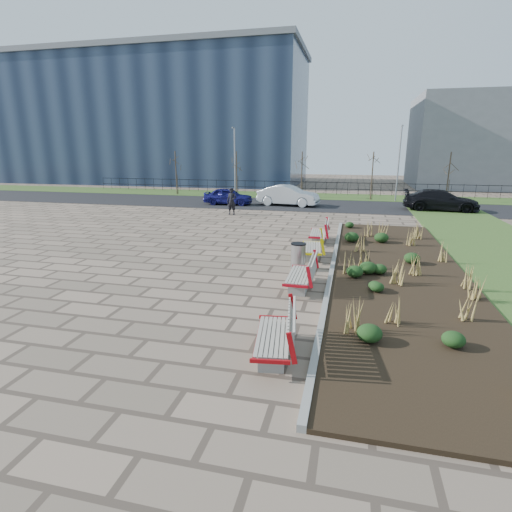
% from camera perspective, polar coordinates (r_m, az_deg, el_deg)
% --- Properties ---
extents(ground, '(120.00, 120.00, 0.00)m').
position_cam_1_polar(ground, '(11.25, -11.18, -7.88)').
color(ground, '#836D5A').
rests_on(ground, ground).
extents(planting_bed, '(4.50, 18.00, 0.10)m').
position_cam_1_polar(planting_bed, '(15.09, 19.71, -2.29)').
color(planting_bed, black).
rests_on(planting_bed, ground).
extents(planting_curb, '(0.16, 18.00, 0.15)m').
position_cam_1_polar(planting_curb, '(14.99, 10.85, -1.66)').
color(planting_curb, gray).
rests_on(planting_curb, ground).
extents(grass_verge_far, '(80.00, 5.00, 0.04)m').
position_cam_1_polar(grass_verge_far, '(37.87, 6.74, 8.54)').
color(grass_verge_far, '#33511E').
rests_on(grass_verge_far, ground).
extents(road, '(80.00, 7.00, 0.02)m').
position_cam_1_polar(road, '(31.97, 5.41, 7.34)').
color(road, black).
rests_on(road, ground).
extents(bench_a, '(1.18, 2.20, 1.00)m').
position_cam_1_polar(bench_a, '(8.73, 2.45, -11.02)').
color(bench_a, '#AB0B11').
rests_on(bench_a, ground).
extents(bench_b, '(0.90, 2.10, 1.00)m').
position_cam_1_polar(bench_b, '(12.77, 6.28, -2.46)').
color(bench_b, '#AF0B18').
rests_on(bench_b, ground).
extents(bench_c, '(1.10, 2.18, 1.00)m').
position_cam_1_polar(bench_c, '(16.37, 7.99, 1.44)').
color(bench_c, yellow).
rests_on(bench_c, ground).
extents(bench_d, '(0.98, 2.13, 1.00)m').
position_cam_1_polar(bench_d, '(19.26, 8.89, 3.48)').
color(bench_d, red).
rests_on(bench_d, ground).
extents(litter_bin, '(0.55, 0.55, 0.97)m').
position_cam_1_polar(litter_bin, '(14.75, 6.05, -0.09)').
color(litter_bin, '#B2B2B7').
rests_on(litter_bin, ground).
extents(pedestrian, '(0.67, 0.46, 1.79)m').
position_cam_1_polar(pedestrian, '(26.96, -3.49, 7.81)').
color(pedestrian, black).
rests_on(pedestrian, ground).
extents(car_blue, '(3.86, 1.64, 1.30)m').
position_cam_1_polar(car_blue, '(31.78, -3.99, 8.52)').
color(car_blue, navy).
rests_on(car_blue, road).
extents(car_silver, '(4.88, 2.25, 1.55)m').
position_cam_1_polar(car_silver, '(31.23, 4.62, 8.62)').
color(car_silver, silver).
rests_on(car_silver, road).
extents(car_black, '(5.19, 2.40, 1.47)m').
position_cam_1_polar(car_black, '(31.44, 24.88, 7.24)').
color(car_black, black).
rests_on(car_black, road).
extents(tree_a, '(1.40, 1.40, 4.00)m').
position_cam_1_polar(tree_a, '(39.53, -11.35, 11.57)').
color(tree_a, '#4C3D2D').
rests_on(tree_a, grass_verge_far).
extents(tree_b, '(1.40, 1.40, 4.00)m').
position_cam_1_polar(tree_b, '(37.42, -2.80, 11.65)').
color(tree_b, '#4C3D2D').
rests_on(tree_b, grass_verge_far).
extents(tree_c, '(1.40, 1.40, 4.00)m').
position_cam_1_polar(tree_c, '(36.21, 6.55, 11.45)').
color(tree_c, '#4C3D2D').
rests_on(tree_c, grass_verge_far).
extents(tree_d, '(1.40, 1.40, 4.00)m').
position_cam_1_polar(tree_d, '(35.96, 16.25, 10.93)').
color(tree_d, '#4C3D2D').
rests_on(tree_d, grass_verge_far).
extents(tree_e, '(1.40, 1.40, 4.00)m').
position_cam_1_polar(tree_e, '(36.71, 25.77, 10.12)').
color(tree_e, '#4C3D2D').
rests_on(tree_e, grass_verge_far).
extents(lamp_west, '(0.24, 0.60, 6.00)m').
position_cam_1_polar(lamp_west, '(36.90, -3.04, 13.15)').
color(lamp_west, gray).
rests_on(lamp_west, grass_verge_far).
extents(lamp_east, '(0.24, 0.60, 6.00)m').
position_cam_1_polar(lamp_east, '(35.55, 19.69, 12.24)').
color(lamp_east, gray).
rests_on(lamp_east, grass_verge_far).
extents(railing_fence, '(44.00, 0.10, 1.20)m').
position_cam_1_polar(railing_fence, '(39.29, 7.04, 9.68)').
color(railing_fence, black).
rests_on(railing_fence, grass_verge_far).
extents(building_glass, '(40.00, 14.00, 15.00)m').
position_cam_1_polar(building_glass, '(56.10, -15.41, 17.92)').
color(building_glass, '#192338').
rests_on(building_glass, ground).
extents(building_grey, '(18.00, 12.00, 10.00)m').
position_cam_1_polar(building_grey, '(53.65, 31.36, 13.77)').
color(building_grey, slate).
rests_on(building_grey, ground).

